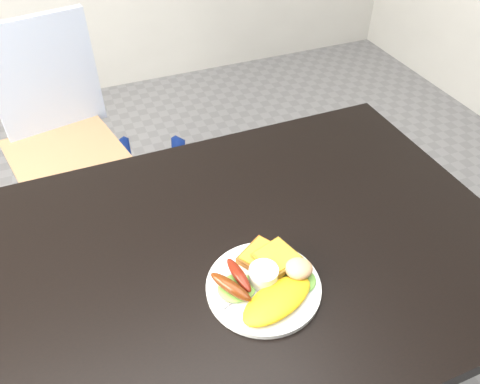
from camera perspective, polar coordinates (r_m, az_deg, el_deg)
The scene contains 14 objects.
dining_table at distance 1.01m, azimuth -0.91°, elevation -7.78°, with size 1.20×0.80×0.04m, color black.
dining_chair at distance 1.86m, azimuth -20.50°, elevation 4.40°, with size 0.38×0.38×0.05m, color #A97A53.
person at distance 1.43m, azimuth -13.82°, elevation 5.47°, with size 0.49×0.33×1.36m, color navy.
plate at distance 0.92m, azimuth 2.87°, elevation -11.44°, with size 0.22×0.22×0.01m, color white.
lettuce_left at distance 0.91m, azimuth -0.40°, elevation -11.58°, with size 0.07×0.07×0.01m, color #66A13B.
lettuce_right at distance 0.92m, azimuth 6.90°, elevation -10.67°, with size 0.08×0.07×0.01m, color #448A30.
omelette at distance 0.89m, azimuth 4.57°, elevation -12.98°, with size 0.16×0.07×0.02m, color yellow.
sausage_a at distance 0.89m, azimuth -1.16°, elevation -11.46°, with size 0.02×0.10×0.02m, color #5B2F0F.
sausage_b at distance 0.91m, azimuth -0.15°, elevation -10.08°, with size 0.02×0.09×0.02m, color #710302.
ramekin at distance 0.91m, azimuth 2.89°, elevation -10.10°, with size 0.06×0.06×0.03m, color white.
toast_a at distance 0.95m, azimuth 2.90°, elevation -7.99°, with size 0.08×0.08×0.01m, color brown.
toast_b at distance 0.94m, azimuth 4.53°, elevation -8.03°, with size 0.08×0.08×0.01m, color olive.
potato_salad at distance 0.92m, azimuth 7.16°, elevation -9.24°, with size 0.06×0.05×0.03m, color beige.
fork at distance 0.91m, azimuth 0.88°, elevation -11.65°, with size 0.14×0.01×0.00m, color #ADAFB7.
Camera 1 is at (-0.23, -0.61, 1.49)m, focal length 35.00 mm.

